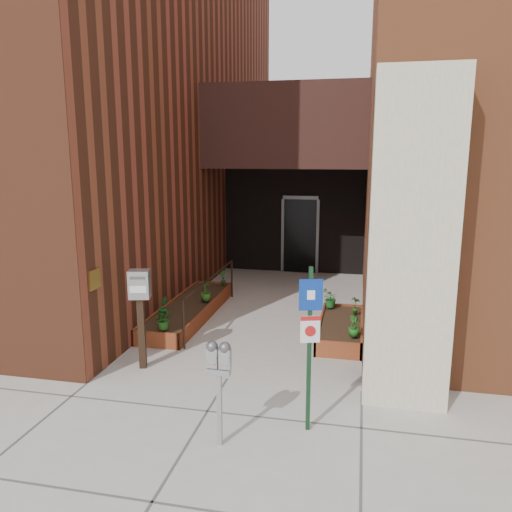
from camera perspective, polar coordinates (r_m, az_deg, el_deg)
The scene contains 15 objects.
ground at distance 7.80m, azimuth -3.32°, elevation -13.84°, with size 80.00×80.00×0.00m, color #9E9991.
architecture at distance 13.94m, azimuth 3.54°, elevation 18.27°, with size 20.00×14.60×10.00m.
planter_left at distance 10.59m, azimuth -7.60°, elevation -6.19°, with size 0.90×3.60×0.30m.
planter_right at distance 9.55m, azimuth 9.65°, elevation -8.25°, with size 0.80×2.20×0.30m.
handrail at distance 10.22m, azimuth -5.14°, elevation -3.21°, with size 0.04×3.34×0.90m.
parking_meter at distance 5.80m, azimuth -4.27°, elevation -12.39°, with size 0.28×0.13×1.28m.
sign_post at distance 6.01m, azimuth 6.17°, elevation -8.67°, with size 0.27×0.11×2.06m.
payment_dropbox at distance 7.97m, azimuth -13.11°, elevation -4.71°, with size 0.36×0.30×1.60m.
shrub_left_a at distance 9.03m, azimuth -10.49°, elevation -7.10°, with size 0.33×0.33×0.37m, color #25631C.
shrub_left_b at distance 9.66m, azimuth -10.60°, elevation -5.77°, with size 0.22×0.22×0.40m, color #164E1B.
shrub_left_c at distance 10.60m, azimuth -5.77°, elevation -4.03°, with size 0.23×0.23×0.41m, color #2E631C.
shrub_left_d at distance 11.83m, azimuth -3.78°, elevation -2.46°, with size 0.19×0.19×0.36m, color #225217.
shrub_right_a at distance 8.71m, azimuth 11.16°, elevation -7.88°, with size 0.20×0.20×0.35m, color #1C5C1A.
shrub_right_b at distance 9.89m, azimuth 11.30°, elevation -5.51°, with size 0.19×0.19×0.36m, color #215719.
shrub_right_c at distance 10.20m, azimuth 8.51°, elevation -4.83°, with size 0.34×0.34×0.37m, color #1A5C20.
Camera 1 is at (1.89, -6.79, 3.34)m, focal length 35.00 mm.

